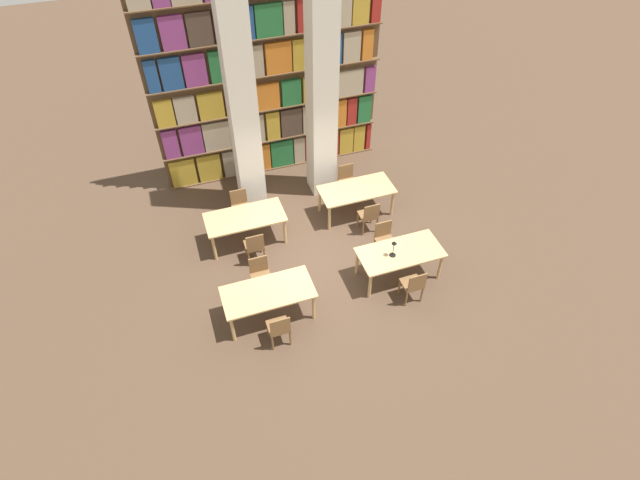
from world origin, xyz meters
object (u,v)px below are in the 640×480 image
object	(u,v)px
reading_table_0	(268,294)
reading_table_1	(400,255)
pillar_center	(322,83)
reading_table_2	(245,219)
chair_5	(240,206)
chair_7	(347,180)
chair_3	(385,239)
chair_4	(255,246)
chair_2	(413,285)
desk_lamp_0	(394,246)
chair_1	(261,275)
reading_table_3	(356,192)
chair_0	(279,328)
chair_6	(369,215)
pillar_left	(241,97)

from	to	relation	value
reading_table_0	reading_table_1	xyz separation A→B (m)	(2.97, 0.14, 0.00)
pillar_center	reading_table_2	bearing A→B (deg)	-149.75
chair_5	chair_7	world-z (taller)	same
reading_table_0	chair_3	bearing A→B (deg)	16.25
chair_4	chair_2	bearing A→B (deg)	-37.67
reading_table_1	chair_5	distance (m)	4.10
chair_2	desk_lamp_0	distance (m)	0.90
chair_1	reading_table_3	world-z (taller)	chair_1
desk_lamp_0	reading_table_2	world-z (taller)	desk_lamp_0
reading_table_1	chair_7	distance (m)	3.03
chair_1	chair_3	world-z (taller)	same
desk_lamp_0	chair_0	bearing A→B (deg)	-163.38
reading_table_3	chair_6	distance (m)	0.75
reading_table_0	chair_1	bearing A→B (deg)	89.00
chair_7	chair_3	bearing A→B (deg)	90.45
pillar_left	chair_7	bearing A→B (deg)	-12.99
chair_3	chair_4	xyz separation A→B (m)	(-2.85, 0.75, 0.00)
reading_table_3	chair_0	bearing A→B (deg)	-132.36
chair_7	pillar_left	bearing A→B (deg)	-12.99
chair_2	reading_table_3	world-z (taller)	chair_2
reading_table_0	chair_7	distance (m)	4.32
reading_table_0	chair_7	bearing A→B (deg)	47.10
reading_table_2	chair_4	bearing A→B (deg)	-87.64
reading_table_2	chair_5	xyz separation A→B (m)	(0.03, 0.73, -0.18)
chair_5	reading_table_3	size ratio (longest dim) A/B	0.49
pillar_center	reading_table_0	bearing A→B (deg)	-123.20
chair_1	chair_7	distance (m)	3.80
reading_table_1	desk_lamp_0	distance (m)	0.42
pillar_left	reading_table_3	world-z (taller)	pillar_left
pillar_left	pillar_center	size ratio (longest dim) A/B	1.00
reading_table_0	chair_3	distance (m)	3.08
reading_table_1	reading_table_2	world-z (taller)	same
chair_3	chair_4	world-z (taller)	same
chair_7	pillar_center	bearing A→B (deg)	-47.45
pillar_left	desk_lamp_0	xyz separation A→B (m)	(2.22, -3.61, -1.96)
chair_5	reading_table_3	bearing A→B (deg)	167.29
pillar_left	reading_table_1	bearing A→B (deg)	-55.79
chair_2	chair_4	xyz separation A→B (m)	(-2.85, 2.20, 0.00)
chair_1	chair_2	size ratio (longest dim) A/B	1.00
pillar_center	chair_3	bearing A→B (deg)	-79.56
desk_lamp_0	chair_6	xyz separation A→B (m)	(0.17, 1.61, -0.55)
chair_4	chair_5	size ratio (longest dim) A/B	1.00
chair_0	chair_7	world-z (taller)	same
reading_table_1	chair_6	distance (m)	1.58
pillar_left	chair_5	distance (m)	2.63
desk_lamp_0	chair_5	size ratio (longest dim) A/B	0.46
chair_0	chair_7	size ratio (longest dim) A/B	1.00
reading_table_1	chair_6	size ratio (longest dim) A/B	2.03
pillar_center	chair_1	world-z (taller)	pillar_center
chair_3	chair_4	bearing A→B (deg)	-14.75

